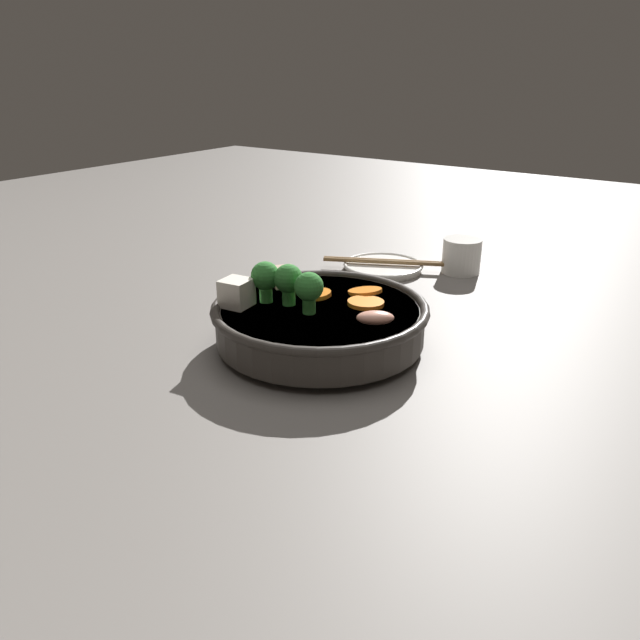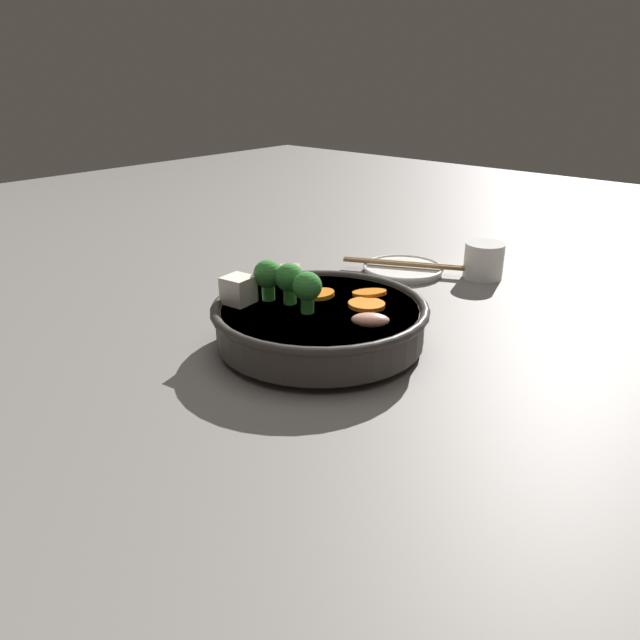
# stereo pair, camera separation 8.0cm
# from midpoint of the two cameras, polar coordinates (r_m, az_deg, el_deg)

# --- Properties ---
(ground_plane) EXTENTS (3.00, 3.00, 0.00)m
(ground_plane) POSITION_cam_midpoint_polar(r_m,az_deg,el_deg) (0.81, 2.81, -2.44)
(ground_plane) COLOR slate
(stirfry_bowl) EXTENTS (0.28, 0.28, 0.11)m
(stirfry_bowl) POSITION_cam_midpoint_polar(r_m,az_deg,el_deg) (0.80, 2.74, 0.13)
(stirfry_bowl) COLOR #38332D
(stirfry_bowl) RESTS_ON ground_plane
(side_saucer) EXTENTS (0.14, 0.14, 0.01)m
(side_saucer) POSITION_cam_midpoint_polar(r_m,az_deg,el_deg) (1.11, 9.67, 4.61)
(side_saucer) COLOR white
(side_saucer) RESTS_ON ground_plane
(tea_cup) EXTENTS (0.07, 0.07, 0.06)m
(tea_cup) POSITION_cam_midpoint_polar(r_m,az_deg,el_deg) (1.11, 16.77, 5.22)
(tea_cup) COLOR white
(tea_cup) RESTS_ON ground_plane
(chopsticks_pair) EXTENTS (0.20, 0.11, 0.01)m
(chopsticks_pair) POSITION_cam_midpoint_polar(r_m,az_deg,el_deg) (1.10, 9.70, 5.08)
(chopsticks_pair) COLOR olive
(chopsticks_pair) RESTS_ON side_saucer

